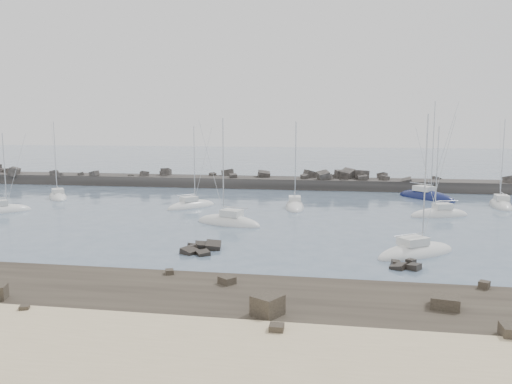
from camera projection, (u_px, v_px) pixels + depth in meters
ground at (253, 232)px, 53.33m from camera, size 400.00×400.00×0.00m
rock_shelf at (193, 305)px, 31.78m from camera, size 140.00×12.00×1.96m
rock_cluster_near at (201, 250)px, 45.56m from camera, size 3.56×4.08×1.35m
rock_cluster_far at (406, 268)px, 39.93m from camera, size 2.70×2.77×1.07m
breakwater at (249, 185)px, 91.63m from camera, size 115.00×7.47×5.33m
sailboat_0 at (3, 211)px, 65.32m from camera, size 6.45×6.48×11.27m
sailboat_1 at (58, 197)px, 77.84m from camera, size 6.88×7.99×12.79m
sailboat_2 at (191, 206)px, 69.12m from camera, size 6.65×7.40×12.14m
sailboat_3 at (229, 223)px, 57.50m from camera, size 8.64×5.12×13.19m
sailboat_4 at (295, 207)px, 68.78m from camera, size 3.44×8.32×12.80m
sailboat_5 at (416, 253)px, 44.03m from camera, size 8.35×7.10×13.36m
sailboat_6 at (426, 197)px, 77.46m from camera, size 9.20×9.66×16.08m
sailboat_7 at (439, 215)px, 62.55m from camera, size 7.97×4.59×12.18m
sailboat_8 at (501, 205)px, 69.97m from camera, size 3.32×8.47×13.16m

